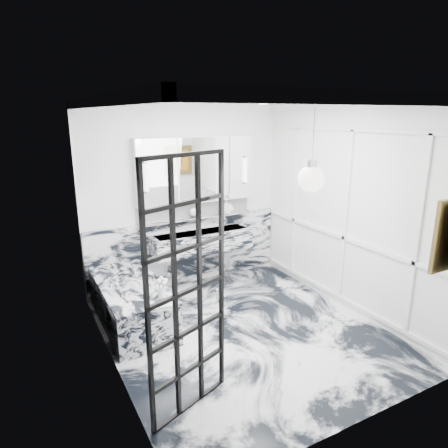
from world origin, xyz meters
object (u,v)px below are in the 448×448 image
crittall_door (188,291)px  trough_sink (202,241)px  mirror_cabinet (196,170)px  bathtub (131,303)px

crittall_door → trough_sink: crittall_door is taller
crittall_door → mirror_cabinet: 2.99m
trough_sink → bathtub: 1.55m
crittall_door → bathtub: 2.00m
trough_sink → mirror_cabinet: 1.10m
crittall_door → trough_sink: bearing=41.7°
crittall_door → trough_sink: (1.28, 2.45, -0.44)m
trough_sink → bathtub: trough_sink is taller
mirror_cabinet → bathtub: mirror_cabinet is taller
crittall_door → mirror_cabinet: bearing=43.2°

